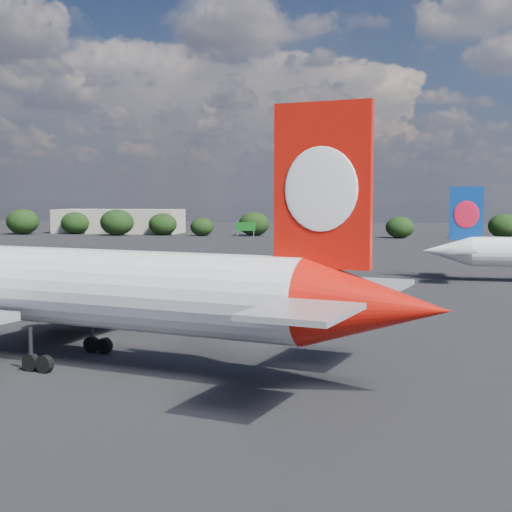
# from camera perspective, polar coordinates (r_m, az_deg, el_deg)

# --- Properties ---
(ground) EXTENTS (500.00, 500.00, 0.00)m
(ground) POSITION_cam_1_polar(r_m,az_deg,el_deg) (100.14, -3.93, -2.21)
(ground) COLOR black
(ground) RESTS_ON ground
(qantas_airliner) EXTENTS (53.92, 51.62, 17.77)m
(qantas_airliner) POSITION_cam_1_polar(r_m,az_deg,el_deg) (54.24, -15.56, -2.48)
(qantas_airliner) COLOR white
(qantas_airliner) RESTS_ON ground
(terminal_building) EXTENTS (42.00, 16.00, 8.00)m
(terminal_building) POSITION_cam_1_polar(r_m,az_deg,el_deg) (245.46, -10.91, 2.75)
(terminal_building) COLOR gray
(terminal_building) RESTS_ON ground
(highway_sign) EXTENTS (6.00, 0.30, 4.50)m
(highway_sign) POSITION_cam_1_polar(r_m,az_deg,el_deg) (216.71, -0.83, 2.36)
(highway_sign) COLOR #135F19
(highway_sign) RESTS_ON ground
(billboard_yellow) EXTENTS (5.00, 0.30, 5.50)m
(billboard_yellow) POSITION_cam_1_polar(r_m,az_deg,el_deg) (218.75, 7.21, 2.53)
(billboard_yellow) COLOR yellow
(billboard_yellow) RESTS_ON ground
(horizon_treeline) EXTENTS (207.21, 15.41, 8.86)m
(horizon_treeline) POSITION_cam_1_polar(r_m,az_deg,el_deg) (216.89, 6.04, 2.50)
(horizon_treeline) COLOR black
(horizon_treeline) RESTS_ON ground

